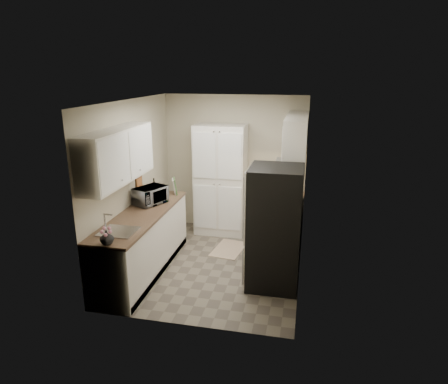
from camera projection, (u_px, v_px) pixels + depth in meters
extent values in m
plane|color=#665B4C|center=(215.00, 264.00, 6.25)|extent=(3.20, 3.20, 0.00)
cube|color=beige|center=(234.00, 164.00, 7.38)|extent=(2.60, 0.04, 2.50)
cube|color=beige|center=(181.00, 227.00, 4.39)|extent=(2.60, 0.04, 2.50)
cube|color=beige|center=(132.00, 182.00, 6.15)|extent=(0.04, 3.20, 2.50)
cube|color=beige|center=(304.00, 193.00, 5.63)|extent=(0.04, 3.20, 2.50)
cube|color=white|center=(214.00, 101.00, 5.52)|extent=(2.60, 3.20, 0.04)
cube|color=silver|center=(117.00, 156.00, 5.24)|extent=(0.33, 1.60, 0.70)
cube|color=silver|center=(296.00, 138.00, 6.24)|extent=(0.33, 1.55, 0.58)
cube|color=#99999E|center=(290.00, 167.00, 5.96)|extent=(0.45, 0.76, 0.13)
cube|color=#B7B7BC|center=(119.00, 232.00, 5.11)|extent=(0.45, 0.40, 0.02)
cube|color=brown|center=(139.00, 183.00, 6.35)|extent=(0.02, 0.22, 0.22)
cube|color=silver|center=(221.00, 180.00, 7.23)|extent=(0.90, 0.55, 2.00)
cube|color=silver|center=(143.00, 244.00, 5.92)|extent=(0.60, 2.30, 0.88)
cube|color=brown|center=(141.00, 215.00, 5.79)|extent=(0.63, 2.33, 0.04)
cube|color=silver|center=(285.00, 216.00, 7.04)|extent=(0.60, 0.80, 0.88)
cube|color=brown|center=(286.00, 191.00, 6.90)|extent=(0.63, 0.83, 0.04)
cube|color=#B7B7BC|center=(280.00, 233.00, 6.29)|extent=(0.64, 0.76, 0.90)
cube|color=black|center=(281.00, 205.00, 6.16)|extent=(0.66, 0.78, 0.03)
cube|color=black|center=(301.00, 200.00, 6.07)|extent=(0.06, 0.76, 0.22)
cube|color=pink|center=(256.00, 228.00, 6.21)|extent=(0.01, 0.16, 0.42)
cube|color=#F0E1C4|center=(258.00, 223.00, 6.43)|extent=(0.01, 0.16, 0.42)
cube|color=#B7B7BC|center=(275.00, 228.00, 5.43)|extent=(0.70, 0.72, 1.70)
imported|color=#BABABF|center=(150.00, 195.00, 6.16)|extent=(0.50, 0.58, 0.27)
cylinder|color=black|center=(154.00, 187.00, 6.61)|extent=(0.07, 0.07, 0.26)
imported|color=silver|center=(107.00, 237.00, 4.73)|extent=(0.22, 0.22, 0.17)
cube|color=#498239|center=(175.00, 186.00, 6.66)|extent=(0.10, 0.21, 0.27)
cube|color=#B6B5BA|center=(293.00, 183.00, 6.94)|extent=(0.42, 0.47, 0.22)
cube|color=tan|center=(229.00, 249.00, 6.76)|extent=(0.56, 0.79, 0.01)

